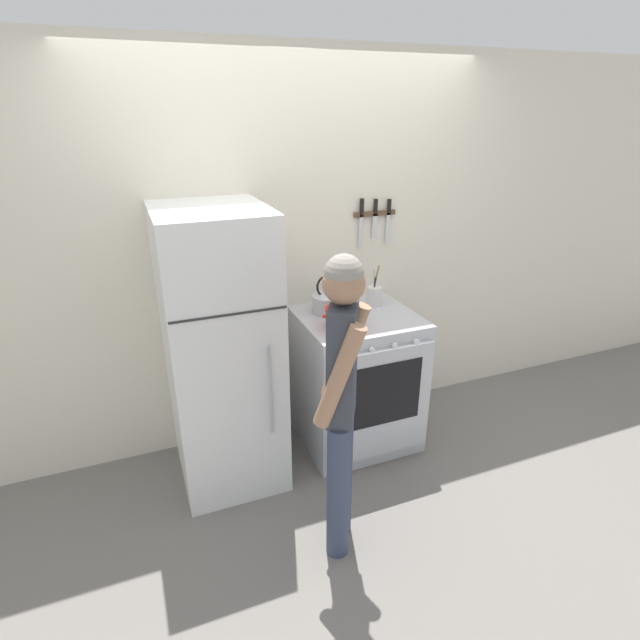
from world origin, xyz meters
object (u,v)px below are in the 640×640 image
(dutch_oven_pot, at_px, (343,318))
(person, at_px, (342,395))
(refrigerator, at_px, (221,352))
(tea_kettle, at_px, (328,301))
(stove_range, at_px, (358,379))
(utensil_jar, at_px, (374,295))

(dutch_oven_pot, relative_size, person, 0.16)
(refrigerator, height_order, tea_kettle, refrigerator)
(person, bearing_deg, dutch_oven_pot, 5.94)
(stove_range, xyz_separation_m, person, (-0.48, -0.79, 0.44))
(stove_range, bearing_deg, refrigerator, 179.16)
(stove_range, height_order, tea_kettle, tea_kettle)
(refrigerator, bearing_deg, stove_range, -0.84)
(stove_range, relative_size, dutch_oven_pot, 3.58)
(tea_kettle, height_order, utensil_jar, utensil_jar)
(refrigerator, xyz_separation_m, tea_kettle, (0.74, 0.15, 0.17))
(utensil_jar, xyz_separation_m, person, (-0.67, -0.96, -0.09))
(refrigerator, relative_size, tea_kettle, 6.56)
(refrigerator, bearing_deg, person, -62.48)
(stove_range, relative_size, tea_kettle, 3.62)
(tea_kettle, bearing_deg, person, -108.69)
(stove_range, distance_m, dutch_oven_pot, 0.56)
(person, bearing_deg, refrigerator, 57.87)
(stove_range, distance_m, person, 1.03)
(utensil_jar, bearing_deg, stove_range, -137.90)
(dutch_oven_pot, distance_m, person, 0.76)
(utensil_jar, relative_size, person, 0.17)
(stove_range, distance_m, tea_kettle, 0.58)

